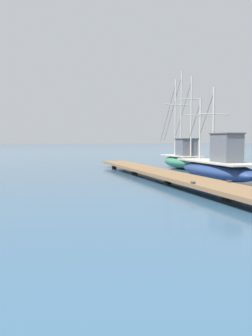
# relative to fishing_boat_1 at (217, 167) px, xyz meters

# --- Properties ---
(floating_dock) EXTENTS (3.31, 22.44, 0.53)m
(floating_dock) POSITION_rel_fishing_boat_1_xyz_m (-2.82, -0.16, -0.35)
(floating_dock) COLOR brown
(floating_dock) RESTS_ON ground
(fishing_boat_1) EXTENTS (2.38, 7.33, 4.98)m
(fishing_boat_1) POSITION_rel_fishing_boat_1_xyz_m (0.00, 0.00, 0.00)
(fishing_boat_1) COLOR navy
(fishing_boat_1) RESTS_ON ground
(fishing_boat_2) EXTENTS (2.34, 6.83, 7.25)m
(fishing_boat_2) POSITION_rel_fishing_boat_1_xyz_m (1.06, 7.72, 0.05)
(fishing_boat_2) COLOR #337556
(fishing_boat_2) RESTS_ON ground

